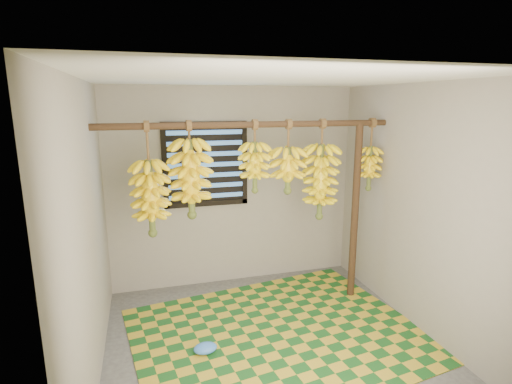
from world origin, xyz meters
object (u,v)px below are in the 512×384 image
object	(u,v)px
support_post	(355,213)
banana_bunch_a	(151,198)
banana_bunch_d	(255,167)
woven_mat	(279,333)
banana_bunch_f	(370,168)
plastic_bag	(205,348)
banana_bunch_b	(191,179)
banana_bunch_e	(320,182)
banana_bunch_c	(288,170)

from	to	relation	value
support_post	banana_bunch_a	bearing A→B (deg)	180.00
banana_bunch_a	banana_bunch_d	size ratio (longest dim) A/B	1.49
woven_mat	banana_bunch_f	xyz separation A→B (m)	(1.23, 0.54, 1.50)
plastic_bag	banana_bunch_b	distance (m)	1.57
banana_bunch_d	plastic_bag	bearing A→B (deg)	-134.99
banana_bunch_d	banana_bunch_a	bearing A→B (deg)	180.00
support_post	banana_bunch_a	distance (m)	2.23
woven_mat	support_post	bearing A→B (deg)	26.53
banana_bunch_b	banana_bunch_f	world-z (taller)	same
banana_bunch_a	banana_bunch_e	bearing A→B (deg)	-0.00
support_post	banana_bunch_c	world-z (taller)	banana_bunch_c
banana_bunch_b	banana_bunch_f	xyz separation A→B (m)	(1.97, 0.00, 0.02)
banana_bunch_d	banana_bunch_e	size ratio (longest dim) A/B	0.69
banana_bunch_e	banana_bunch_d	bearing A→B (deg)	180.00
banana_bunch_d	banana_bunch_f	xyz separation A→B (m)	(1.32, 0.00, -0.07)
plastic_bag	banana_bunch_e	bearing A→B (deg)	25.15
support_post	plastic_bag	xyz separation A→B (m)	(-1.82, -0.65, -0.95)
banana_bunch_a	banana_bunch_f	distance (m)	2.36
banana_bunch_c	banana_bunch_d	world-z (taller)	same
banana_bunch_d	banana_bunch_f	world-z (taller)	same
banana_bunch_f	banana_bunch_c	bearing A→B (deg)	180.00
banana_bunch_c	banana_bunch_e	distance (m)	0.40
woven_mat	banana_bunch_d	size ratio (longest dim) A/B	3.69
banana_bunch_e	support_post	bearing A→B (deg)	0.00
banana_bunch_a	banana_bunch_d	xyz separation A→B (m)	(1.04, -0.00, 0.25)
banana_bunch_e	banana_bunch_f	xyz separation A→B (m)	(0.59, 0.00, 0.12)
woven_mat	banana_bunch_b	distance (m)	1.74
support_post	banana_bunch_d	xyz separation A→B (m)	(-1.17, 0.00, 0.57)
banana_bunch_b	banana_bunch_d	bearing A→B (deg)	0.00
woven_mat	banana_bunch_c	bearing A→B (deg)	63.84
banana_bunch_e	banana_bunch_f	world-z (taller)	same
banana_bunch_d	banana_bunch_f	bearing A→B (deg)	0.00
banana_bunch_e	banana_bunch_f	bearing A→B (deg)	0.00
banana_bunch_d	support_post	bearing A→B (deg)	0.00
banana_bunch_a	banana_bunch_e	distance (m)	1.77
banana_bunch_a	banana_bunch_f	world-z (taller)	same
banana_bunch_d	woven_mat	bearing A→B (deg)	-80.16
support_post	banana_bunch_b	bearing A→B (deg)	-180.00
banana_bunch_f	banana_bunch_a	bearing A→B (deg)	180.00
support_post	banana_bunch_a	xyz separation A→B (m)	(-2.21, 0.00, 0.32)
support_post	woven_mat	size ratio (longest dim) A/B	0.74
plastic_bag	banana_bunch_e	distance (m)	2.02
woven_mat	banana_bunch_d	distance (m)	1.66
banana_bunch_b	woven_mat	bearing A→B (deg)	-35.94
plastic_bag	banana_bunch_f	world-z (taller)	banana_bunch_f
banana_bunch_f	woven_mat	bearing A→B (deg)	-156.33
banana_bunch_b	banana_bunch_e	world-z (taller)	same
banana_bunch_a	banana_bunch_d	bearing A→B (deg)	-0.00
support_post	banana_bunch_c	distance (m)	0.97
plastic_bag	banana_bunch_a	distance (m)	1.47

